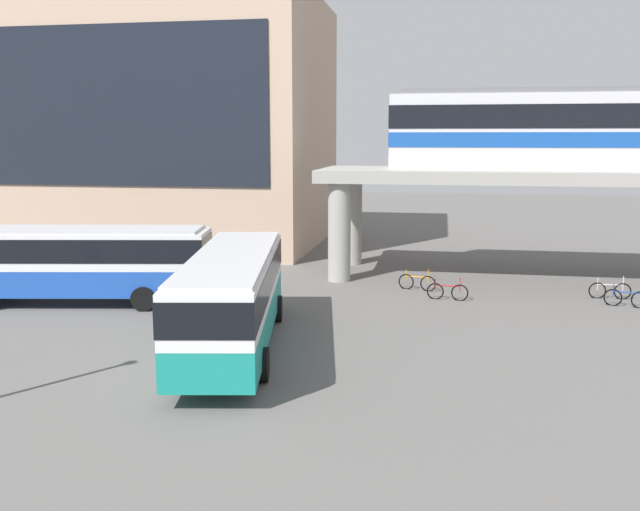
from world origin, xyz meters
TOP-DOWN VIEW (x-y plane):
  - ground_plane at (0.00, 10.00)m, footprint 120.00×120.00m
  - station_building at (-13.71, 25.99)m, footprint 25.45×15.52m
  - bus_main at (0.31, 2.97)m, footprint 4.39×11.31m
  - bus_secondary at (-8.04, 7.97)m, footprint 11.31×4.36m
  - bicycle_silver at (14.29, 12.85)m, footprint 1.79×0.11m
  - bicycle_blue at (14.63, 11.40)m, footprint 1.74×0.53m
  - bicycle_orange at (5.95, 13.14)m, footprint 1.74×0.55m
  - bicycle_red at (7.32, 11.39)m, footprint 1.79×0.26m

SIDE VIEW (x-z plane):
  - ground_plane at x=0.00m, z-range 0.00..0.00m
  - bicycle_silver at x=14.29m, z-range -0.16..0.88m
  - bicycle_blue at x=14.63m, z-range -0.16..0.88m
  - bicycle_orange at x=5.95m, z-range -0.16..0.88m
  - bicycle_red at x=7.32m, z-range -0.16..0.88m
  - bus_main at x=0.31m, z-range 0.38..3.60m
  - bus_secondary at x=-8.04m, z-range 0.38..3.60m
  - station_building at x=-13.71m, z-range 0.00..15.71m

